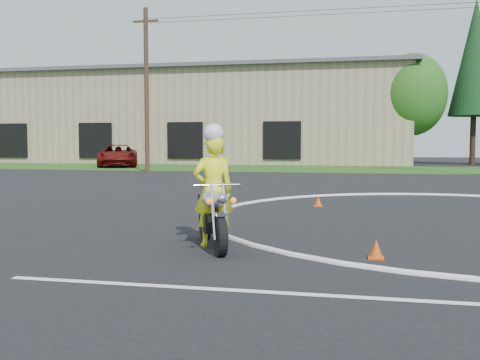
# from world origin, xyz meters

# --- Properties ---
(grass_strip) EXTENTS (120.00, 10.00, 0.02)m
(grass_strip) POSITION_xyz_m (0.00, 27.00, 0.01)
(grass_strip) COLOR #1E4714
(grass_strip) RESTS_ON ground
(primary_motorcycle) EXTENTS (1.10, 2.04, 1.15)m
(primary_motorcycle) POSITION_xyz_m (-4.93, -1.44, 0.56)
(primary_motorcycle) COLOR black
(primary_motorcycle) RESTS_ON ground
(rider_primary_grp) EXTENTS (0.83, 0.72, 2.13)m
(rider_primary_grp) POSITION_xyz_m (-4.95, -1.30, 1.03)
(rider_primary_grp) COLOR #ECF71A
(rider_primary_grp) RESTS_ON ground
(pickup_grp) EXTENTS (4.77, 6.57, 1.66)m
(pickup_grp) POSITION_xyz_m (-19.73, 27.07, 0.83)
(pickup_grp) COLOR #600B0A
(pickup_grp) RESTS_ON ground
(warehouse) EXTENTS (41.00, 17.00, 8.30)m
(warehouse) POSITION_xyz_m (-18.00, 39.99, 4.16)
(warehouse) COLOR tan
(warehouse) RESTS_ON ground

